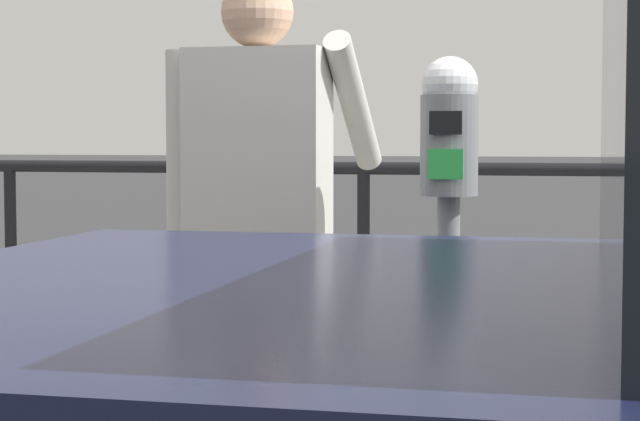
# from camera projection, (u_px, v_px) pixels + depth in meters

# --- Properties ---
(parking_meter) EXTENTS (0.18, 0.19, 1.47)m
(parking_meter) POSITION_uv_depth(u_px,v_px,m) (449.00, 187.00, 3.49)
(parking_meter) COLOR slate
(parking_meter) RESTS_ON sidewalk_curb
(pedestrian_at_meter) EXTENTS (0.64, 0.59, 1.75)m
(pedestrian_at_meter) POSITION_uv_depth(u_px,v_px,m) (259.00, 205.00, 3.74)
(pedestrian_at_meter) COLOR slate
(pedestrian_at_meter) RESTS_ON sidewalk_curb
(background_railing) EXTENTS (24.06, 0.06, 1.11)m
(background_railing) POSITION_uv_depth(u_px,v_px,m) (563.00, 235.00, 5.20)
(background_railing) COLOR black
(background_railing) RESTS_ON sidewalk_curb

